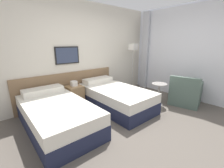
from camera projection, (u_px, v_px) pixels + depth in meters
ground_plane at (133, 123)px, 3.14m from camera, size 16.00×16.00×0.00m
wall_headboard at (83, 55)px, 4.19m from camera, size 10.00×0.10×2.70m
wall_window at (198, 53)px, 4.14m from camera, size 0.21×4.41×2.70m
bed_near_door at (57, 115)px, 2.93m from camera, size 1.06×2.00×0.64m
bed_near_window at (115, 97)px, 3.88m from camera, size 1.06×2.00×0.64m
nightstand at (75, 96)px, 3.94m from camera, size 0.38×0.41×0.68m
floor_lamp at (133, 53)px, 4.92m from camera, size 0.24×0.24×1.60m
side_table at (159, 90)px, 3.97m from camera, size 0.40×0.40×0.59m
armchair at (185, 94)px, 4.06m from camera, size 0.89×0.87×0.80m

